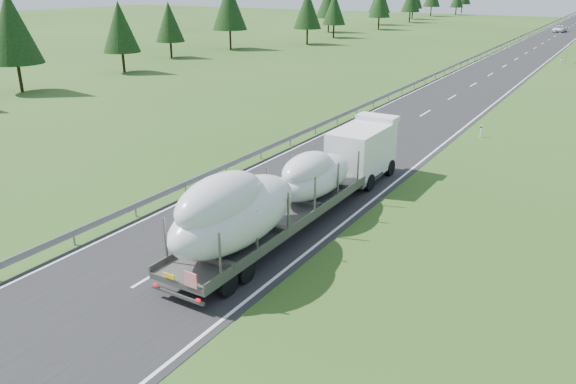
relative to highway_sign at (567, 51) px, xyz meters
The scene contains 7 objects.
ground 80.34m from the highway_sign, 95.14° to the right, with size 400.00×400.00×0.00m, color #294818.
road_surface 21.33m from the highway_sign, 109.80° to the left, with size 10.00×400.00×0.02m, color black.
guardrail 23.57m from the highway_sign, 122.08° to the left, with size 0.10×400.00×0.76m.
highway_sign is the anchor object (origin of this frame).
tree_line_left 54.63m from the highway_sign, 160.02° to the left, with size 14.43×243.99×11.70m.
boat_truck 73.24m from the highway_sign, 93.64° to the right, with size 3.20×20.00×4.49m.
distant_van 58.43m from the highway_sign, 97.63° to the left, with size 2.50×5.43×1.51m, color white.
Camera 1 is at (15.90, -15.37, 11.86)m, focal length 35.00 mm.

